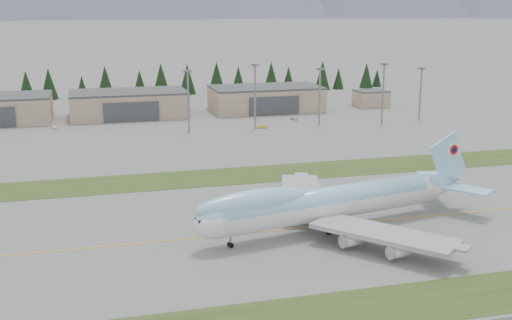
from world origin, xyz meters
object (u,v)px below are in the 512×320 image
object	(u,v)px
hangar_center	(129,104)
hangar_right	(266,98)
service_vehicle_c	(294,120)
service_vehicle_a	(54,129)
service_vehicle_b	(263,128)
boeing_747_freighter	(329,203)

from	to	relation	value
hangar_center	hangar_right	size ratio (longest dim) A/B	1.00
hangar_center	service_vehicle_c	size ratio (longest dim) A/B	12.39
hangar_right	service_vehicle_a	size ratio (longest dim) A/B	14.31
hangar_right	service_vehicle_a	bearing A→B (deg)	-167.62
hangar_center	service_vehicle_a	size ratio (longest dim) A/B	14.31
hangar_right	service_vehicle_b	size ratio (longest dim) A/B	11.74
hangar_center	service_vehicle_a	world-z (taller)	hangar_center
hangar_right	service_vehicle_b	bearing A→B (deg)	-107.70
boeing_747_freighter	hangar_center	world-z (taller)	boeing_747_freighter
service_vehicle_c	boeing_747_freighter	bearing A→B (deg)	-124.72
service_vehicle_b	service_vehicle_a	bearing A→B (deg)	74.66
service_vehicle_a	boeing_747_freighter	bearing A→B (deg)	-87.03
boeing_747_freighter	service_vehicle_b	distance (m)	114.07
hangar_center	service_vehicle_c	bearing A→B (deg)	-21.60
hangar_center	hangar_right	xyz separation A→B (m)	(60.00, 0.00, 0.00)
boeing_747_freighter	service_vehicle_c	distance (m)	131.34
hangar_center	service_vehicle_b	world-z (taller)	hangar_center
service_vehicle_c	hangar_right	bearing A→B (deg)	81.32
hangar_center	service_vehicle_b	distance (m)	61.97
service_vehicle_b	service_vehicle_c	bearing A→B (deg)	-52.35
boeing_747_freighter	hangar_right	size ratio (longest dim) A/B	1.44
service_vehicle_c	service_vehicle_a	bearing A→B (deg)	157.03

